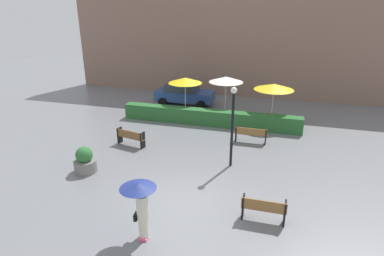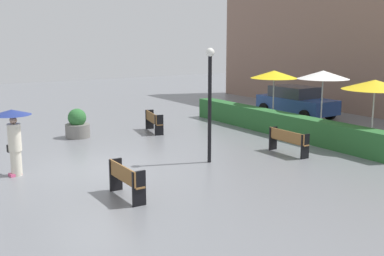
% 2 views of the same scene
% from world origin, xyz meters
% --- Properties ---
extents(ground_plane, '(60.00, 60.00, 0.00)m').
position_xyz_m(ground_plane, '(0.00, 0.00, 0.00)').
color(ground_plane, slate).
extents(bench_back_row, '(1.69, 0.35, 0.85)m').
position_xyz_m(bench_back_row, '(1.85, 6.32, 0.51)').
color(bench_back_row, olive).
rests_on(bench_back_row, ground).
extents(bench_far_left, '(1.65, 0.70, 0.86)m').
position_xyz_m(bench_far_left, '(-4.14, 4.20, 0.51)').
color(bench_far_left, brown).
rests_on(bench_far_left, ground).
extents(bench_near_right, '(1.51, 0.35, 0.88)m').
position_xyz_m(bench_near_right, '(3.02, -0.39, 0.52)').
color(bench_near_right, olive).
rests_on(bench_near_right, ground).
extents(pedestrian_with_umbrella, '(1.13, 1.13, 1.96)m').
position_xyz_m(pedestrian_with_umbrella, '(-0.61, -2.27, 1.35)').
color(pedestrian_with_umbrella, silver).
rests_on(pedestrian_with_umbrella, ground).
extents(planter_pot, '(0.98, 0.98, 1.19)m').
position_xyz_m(planter_pot, '(-4.82, 1.08, 0.51)').
color(planter_pot, slate).
rests_on(planter_pot, ground).
extents(lamp_post, '(0.28, 0.28, 3.70)m').
position_xyz_m(lamp_post, '(1.27, 3.40, 2.29)').
color(lamp_post, black).
rests_on(lamp_post, ground).
extents(patio_umbrella_yellow, '(2.18, 2.18, 2.51)m').
position_xyz_m(patio_umbrella_yellow, '(-2.87, 9.90, 2.32)').
color(patio_umbrella_yellow, silver).
rests_on(patio_umbrella_yellow, ground).
extents(patio_umbrella_white, '(2.19, 2.19, 2.64)m').
position_xyz_m(patio_umbrella_white, '(-0.28, 10.30, 2.46)').
color(patio_umbrella_white, silver).
rests_on(patio_umbrella_white, ground).
extents(patio_umbrella_yellow_far, '(2.37, 2.37, 2.51)m').
position_xyz_m(patio_umbrella_yellow_far, '(2.74, 9.68, 2.33)').
color(patio_umbrella_yellow_far, silver).
rests_on(patio_umbrella_yellow_far, ground).
extents(hedge_strip, '(10.96, 0.70, 0.94)m').
position_xyz_m(hedge_strip, '(-0.89, 8.40, 0.47)').
color(hedge_strip, '#28602D').
rests_on(hedge_strip, ground).
extents(parked_car, '(4.22, 2.02, 1.57)m').
position_xyz_m(parked_car, '(-3.65, 12.13, 0.82)').
color(parked_car, '#28478C').
rests_on(parked_car, ground).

